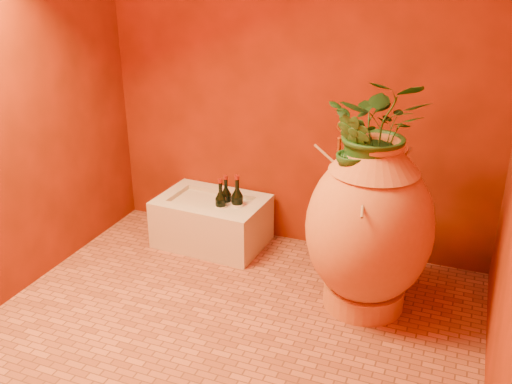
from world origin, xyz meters
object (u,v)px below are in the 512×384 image
at_px(wine_bottle_b, 237,205).
at_px(wall_tap, 342,134).
at_px(wine_bottle_a, 226,203).
at_px(wine_bottle_c, 221,207).
at_px(amphora, 369,227).
at_px(stone_basin, 212,222).

relative_size(wine_bottle_b, wall_tap, 1.85).
bearing_deg(wine_bottle_a, wine_bottle_c, -89.64).
bearing_deg(wine_bottle_c, wall_tap, 14.98).
height_order(amphora, wine_bottle_a, amphora).
relative_size(amphora, wine_bottle_a, 3.24).
bearing_deg(wall_tap, wine_bottle_b, -167.36).
bearing_deg(wine_bottle_a, wall_tap, 8.56).
distance_m(wine_bottle_c, wall_tap, 0.90).
xyz_separation_m(wine_bottle_b, wall_tap, (0.62, 0.14, 0.51)).
bearing_deg(wine_bottle_b, wall_tap, 12.64).
xyz_separation_m(amphora, wine_bottle_c, (-1.00, 0.31, -0.19)).
bearing_deg(stone_basin, wine_bottle_a, 33.56).
xyz_separation_m(wine_bottle_a, wall_tap, (0.71, 0.11, 0.52)).
bearing_deg(wall_tap, wine_bottle_c, -165.02).
bearing_deg(amphora, wall_tap, 119.73).
bearing_deg(wine_bottle_b, stone_basin, -172.80).
distance_m(stone_basin, wine_bottle_b, 0.22).
relative_size(wine_bottle_a, wine_bottle_c, 0.97).
relative_size(amphora, stone_basin, 1.34).
distance_m(amphora, wine_bottle_c, 1.06).
bearing_deg(wall_tap, amphora, -60.27).
bearing_deg(wine_bottle_c, wine_bottle_a, 90.36).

